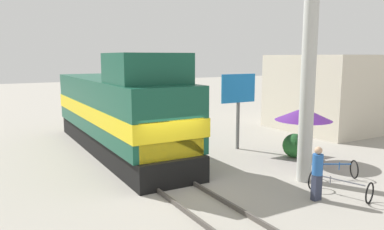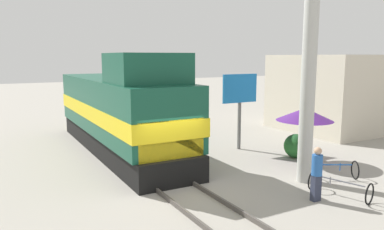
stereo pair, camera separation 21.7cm
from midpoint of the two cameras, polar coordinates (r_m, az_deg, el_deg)
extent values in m
plane|color=gray|center=(13.73, -3.56, -10.74)|extent=(120.00, 120.00, 0.00)
cube|color=#4C4742|center=(13.42, -6.36, -10.90)|extent=(0.08, 28.30, 0.15)
cube|color=#4C4742|center=(14.02, -0.89, -9.98)|extent=(0.08, 28.30, 0.15)
cube|color=black|center=(18.85, -11.51, -3.88)|extent=(2.75, 12.49, 1.00)
cube|color=#144C38|center=(18.54, -11.68, 1.50)|extent=(2.99, 11.99, 2.56)
cube|color=yellow|center=(18.58, -11.66, 0.71)|extent=(3.03, 12.12, 0.70)
cube|color=yellow|center=(13.92, -5.00, -3.17)|extent=(2.54, 1.75, 1.41)
cube|color=#144C38|center=(14.88, -7.37, 7.07)|extent=(2.81, 2.75, 1.19)
cylinder|color=#B2B2AD|center=(14.13, 17.07, 10.07)|extent=(0.53, 0.53, 9.99)
cylinder|color=#4C4C4C|center=(17.19, 16.13, -3.13)|extent=(0.05, 0.05, 2.27)
cone|color=#4C1E72|center=(17.02, 16.27, 0.14)|extent=(2.46, 2.46, 0.55)
cube|color=#595959|center=(18.87, 6.66, -1.65)|extent=(0.12, 0.12, 2.36)
cube|color=#1972BF|center=(18.62, 6.76, 4.06)|extent=(1.99, 0.08, 1.41)
sphere|color=#236028|center=(17.90, 15.03, -4.52)|extent=(1.11, 1.11, 1.11)
cube|color=#2D3347|center=(12.92, 17.97, -10.44)|extent=(0.30, 0.20, 0.85)
cylinder|color=#2659A5|center=(12.69, 18.14, -7.18)|extent=(0.34, 0.34, 0.67)
sphere|color=tan|center=(12.58, 18.24, -5.16)|extent=(0.25, 0.25, 0.25)
torus|color=black|center=(13.89, 17.52, -9.38)|extent=(0.69, 0.25, 0.70)
torus|color=black|center=(13.23, 25.01, -10.73)|extent=(0.69, 0.25, 0.70)
cube|color=slate|center=(13.47, 21.22, -9.24)|extent=(0.50, 1.55, 0.04)
cylinder|color=slate|center=(13.62, 19.90, -9.34)|extent=(0.04, 0.04, 0.29)
torus|color=black|center=(15.64, 23.11, -7.62)|extent=(0.39, 0.64, 0.71)
torus|color=black|center=(15.03, 16.83, -7.94)|extent=(0.39, 0.64, 0.71)
cube|color=#194C99|center=(15.26, 20.08, -7.04)|extent=(1.33, 0.78, 0.04)
cylinder|color=#194C99|center=(15.39, 21.15, -7.29)|extent=(0.04, 0.04, 0.30)
cube|color=beige|center=(25.45, 20.33, 3.26)|extent=(6.24, 6.30, 4.72)
camera|label=1|loc=(0.11, -90.44, -0.07)|focal=35.00mm
camera|label=2|loc=(0.11, 89.56, 0.07)|focal=35.00mm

